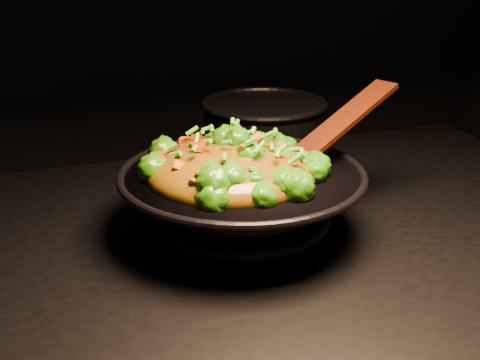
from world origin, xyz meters
name	(u,v)px	position (x,y,z in m)	size (l,w,h in m)	color
wok	(242,204)	(-0.11, 0.03, 0.95)	(0.38, 0.38, 0.11)	black
stir_fry	(231,146)	(-0.13, 0.03, 1.05)	(0.27, 0.27, 0.09)	#2A7708
spatula	(330,131)	(0.04, 0.04, 1.06)	(0.31, 0.05, 0.01)	#3D1204
back_pot	(264,133)	(0.04, 0.32, 0.97)	(0.25, 0.25, 0.14)	black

